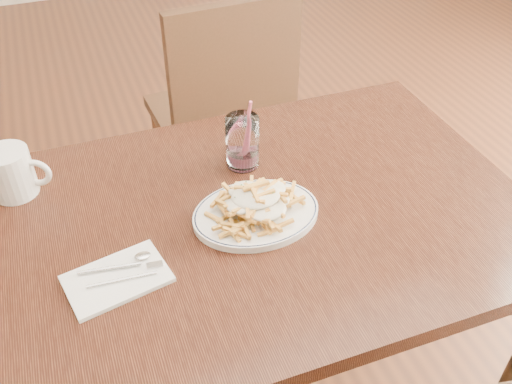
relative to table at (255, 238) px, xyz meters
name	(u,v)px	position (x,y,z in m)	size (l,w,h in m)	color
table	(255,238)	(0.00, 0.00, 0.00)	(1.20, 0.80, 0.75)	black
chair_far	(225,106)	(0.18, 0.78, -0.14)	(0.46, 0.46, 0.94)	#311D10
fries_plate	(256,214)	(0.00, -0.02, 0.09)	(0.29, 0.26, 0.02)	white
loaded_fries	(256,199)	(0.00, -0.02, 0.13)	(0.22, 0.19, 0.06)	gold
napkin	(117,279)	(-0.31, -0.09, 0.08)	(0.19, 0.12, 0.01)	white
cutlery	(116,274)	(-0.31, -0.09, 0.09)	(0.17, 0.06, 0.01)	silver
water_glass	(243,145)	(0.03, 0.17, 0.13)	(0.08, 0.08, 0.17)	white
coffee_mug	(12,173)	(-0.48, 0.25, 0.13)	(0.14, 0.10, 0.11)	white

